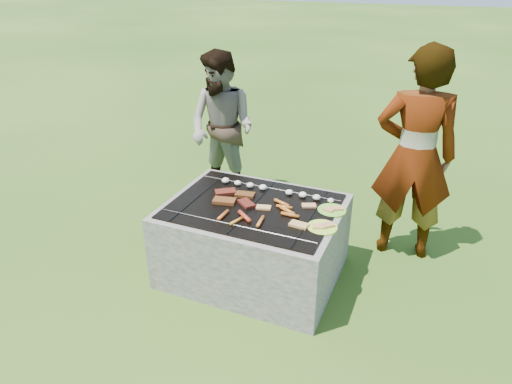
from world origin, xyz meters
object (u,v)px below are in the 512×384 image
plate_near (322,227)px  cook (415,157)px  bystander (222,128)px  plate_far (332,210)px  fire_pit (254,242)px

plate_near → cook: bearing=61.9°
cook → bystander: 1.90m
plate_far → cook: bearing=52.9°
bystander → fire_pit: bearing=-42.6°
cook → fire_pit: bearing=27.8°
fire_pit → cook: bearing=37.4°
plate_far → plate_near: same height
bystander → plate_far: bearing=-23.7°
bystander → cook: bearing=1.1°
plate_far → plate_near: bearing=-90.0°
fire_pit → plate_near: size_ratio=5.76×
plate_far → cook: 0.84m
fire_pit → plate_near: plate_near is taller
plate_near → cook: 1.05m
fire_pit → bystander: (-0.83, 1.13, 0.48)m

